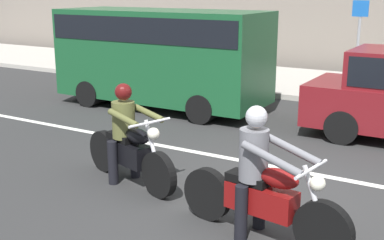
{
  "coord_description": "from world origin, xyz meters",
  "views": [
    {
      "loc": [
        2.23,
        -6.51,
        2.86
      ],
      "look_at": [
        -1.22,
        -0.71,
        1.08
      ],
      "focal_mm": 47.44,
      "sensor_mm": 36.0,
      "label": 1
    }
  ],
  "objects_px": {
    "motorcycle_with_rider_gray": "(261,186)",
    "parked_van_forest_green": "(161,52)",
    "motorcycle_with_rider_olive": "(128,143)",
    "street_sign_post": "(359,33)"
  },
  "relations": [
    {
      "from": "parked_van_forest_green",
      "to": "street_sign_post",
      "type": "height_order",
      "value": "street_sign_post"
    },
    {
      "from": "motorcycle_with_rider_gray",
      "to": "street_sign_post",
      "type": "bearing_deg",
      "value": 97.14
    },
    {
      "from": "motorcycle_with_rider_gray",
      "to": "street_sign_post",
      "type": "distance_m",
      "value": 9.7
    },
    {
      "from": "motorcycle_with_rider_olive",
      "to": "parked_van_forest_green",
      "type": "distance_m",
      "value": 5.0
    },
    {
      "from": "motorcycle_with_rider_olive",
      "to": "motorcycle_with_rider_gray",
      "type": "distance_m",
      "value": 2.43
    },
    {
      "from": "motorcycle_with_rider_gray",
      "to": "parked_van_forest_green",
      "type": "height_order",
      "value": "parked_van_forest_green"
    },
    {
      "from": "street_sign_post",
      "to": "motorcycle_with_rider_gray",
      "type": "bearing_deg",
      "value": -82.86
    },
    {
      "from": "parked_van_forest_green",
      "to": "street_sign_post",
      "type": "bearing_deg",
      "value": 52.9
    },
    {
      "from": "motorcycle_with_rider_olive",
      "to": "street_sign_post",
      "type": "bearing_deg",
      "value": 82.64
    },
    {
      "from": "motorcycle_with_rider_olive",
      "to": "motorcycle_with_rider_gray",
      "type": "xyz_separation_m",
      "value": [
        2.36,
        -0.59,
        0.02
      ]
    }
  ]
}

